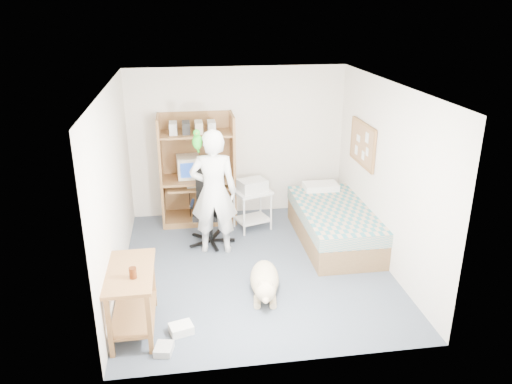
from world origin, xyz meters
TOP-DOWN VIEW (x-y plane):
  - floor at (0.00, 0.00)m, footprint 4.00×4.00m
  - wall_back at (0.00, 2.00)m, footprint 3.60×0.02m
  - wall_right at (1.80, 0.00)m, footprint 0.02×4.00m
  - wall_left at (-1.80, 0.00)m, footprint 0.02×4.00m
  - ceiling at (0.00, 0.00)m, footprint 3.60×4.00m
  - computer_hutch at (-0.70, 1.74)m, footprint 1.20×0.63m
  - bed at (1.30, 0.62)m, footprint 1.02×2.02m
  - side_desk at (-1.55, -1.20)m, footprint 0.50×1.00m
  - corkboard at (1.77, 0.90)m, footprint 0.04×0.94m
  - office_chair at (-0.56, 0.89)m, footprint 0.62×0.62m
  - person at (-0.51, 0.58)m, footprint 0.72×0.52m
  - parrot at (-0.72, 0.59)m, footprint 0.14×0.24m
  - dog at (0.01, -0.70)m, footprint 0.47×1.13m
  - printer_cart at (0.14, 1.25)m, footprint 0.66×0.59m
  - printer at (0.14, 1.25)m, footprint 0.50×0.44m
  - crt_monitor at (-0.84, 1.75)m, footprint 0.40×0.42m
  - keyboard at (-0.66, 1.58)m, footprint 0.45×0.17m
  - pencil_cup at (-0.33, 1.65)m, footprint 0.08×0.08m
  - drink_glass at (-1.50, -1.36)m, footprint 0.08×0.08m
  - floor_box_a at (-1.04, -1.35)m, footprint 0.30×0.26m
  - floor_box_b at (-1.22, -1.66)m, footprint 0.22×0.25m

SIDE VIEW (x-z plane):
  - floor at x=0.00m, z-range 0.00..0.00m
  - floor_box_b at x=-1.22m, z-range 0.00..0.08m
  - floor_box_a at x=-1.04m, z-range 0.00..0.10m
  - dog at x=0.01m, z-range -0.03..0.40m
  - bed at x=1.30m, z-range -0.04..0.62m
  - office_chair at x=-0.56m, z-range -0.16..0.95m
  - printer_cart at x=0.14m, z-range 0.11..0.76m
  - side_desk at x=-1.55m, z-range 0.12..0.87m
  - keyboard at x=-0.66m, z-range 0.66..0.69m
  - printer at x=0.14m, z-range 0.66..0.84m
  - drink_glass at x=-1.50m, z-range 0.75..0.87m
  - pencil_cup at x=-0.33m, z-range 0.76..0.88m
  - computer_hutch at x=-0.70m, z-range -0.08..1.72m
  - person at x=-0.51m, z-range 0.00..1.84m
  - crt_monitor at x=-0.84m, z-range 0.77..1.12m
  - wall_back at x=0.00m, z-range 0.00..2.50m
  - wall_right at x=1.80m, z-range 0.00..2.50m
  - wall_left at x=-1.80m, z-range 0.00..2.50m
  - corkboard at x=1.77m, z-range 1.12..1.78m
  - parrot at x=-0.72m, z-range 1.50..1.87m
  - ceiling at x=0.00m, z-range 2.49..2.51m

